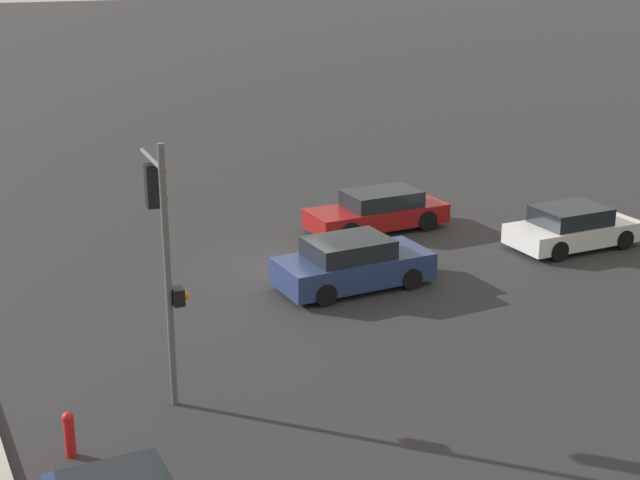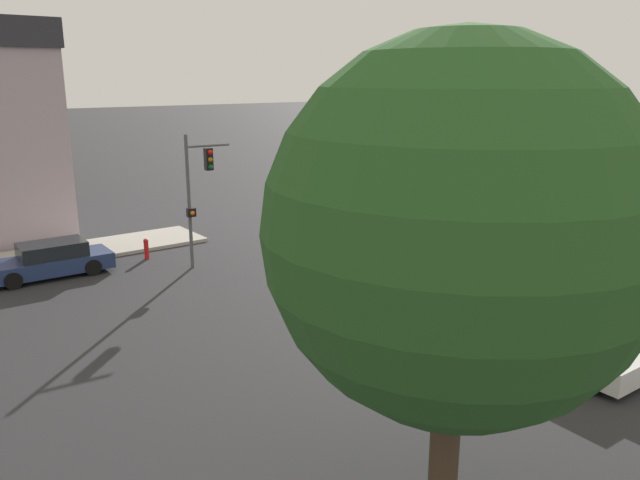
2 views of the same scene
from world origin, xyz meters
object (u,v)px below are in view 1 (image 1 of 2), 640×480
(traffic_signal, at_px, (163,236))
(fire_hydrant, at_px, (69,433))
(crossing_car_1, at_px, (573,228))
(crossing_car_0, at_px, (352,264))
(crossing_car_2, at_px, (378,211))

(traffic_signal, distance_m, fire_hydrant, 4.18)
(crossing_car_1, distance_m, fire_hydrant, 17.67)
(crossing_car_1, bearing_deg, traffic_signal, -163.92)
(crossing_car_0, xyz_separation_m, crossing_car_2, (-3.36, -4.30, -0.03))
(crossing_car_1, bearing_deg, crossing_car_2, 137.76)
(crossing_car_1, bearing_deg, fire_hydrant, -161.31)
(traffic_signal, relative_size, crossing_car_2, 1.16)
(traffic_signal, height_order, fire_hydrant, traffic_signal)
(crossing_car_0, relative_size, crossing_car_1, 1.02)
(traffic_signal, bearing_deg, crossing_car_2, 44.31)
(crossing_car_0, xyz_separation_m, crossing_car_1, (-7.94, 0.06, -0.05))
(traffic_signal, bearing_deg, fire_hydrant, -144.16)
(fire_hydrant, bearing_deg, traffic_signal, -148.86)
(crossing_car_0, distance_m, fire_hydrant, 10.40)
(crossing_car_0, relative_size, crossing_car_2, 0.91)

